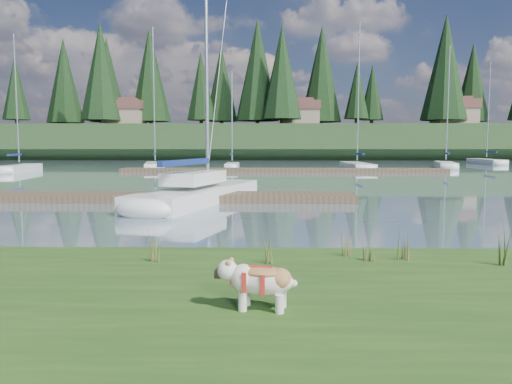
{
  "coord_description": "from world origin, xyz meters",
  "views": [
    {
      "loc": [
        0.62,
        -10.18,
        2.15
      ],
      "look_at": [
        0.43,
        -0.5,
        1.24
      ],
      "focal_mm": 35.0,
      "sensor_mm": 36.0,
      "label": 1
    }
  ],
  "objects": [
    {
      "name": "ground",
      "position": [
        0.0,
        30.0,
        0.0
      ],
      "size": [
        200.0,
        200.0,
        0.0
      ],
      "primitive_type": "plane",
      "color": "slate",
      "rests_on": "ground"
    },
    {
      "name": "bank",
      "position": [
        0.0,
        -6.0,
        0.17
      ],
      "size": [
        60.0,
        9.0,
        0.35
      ],
      "primitive_type": "cube",
      "color": "#2C4E19",
      "rests_on": "ground"
    },
    {
      "name": "ridge",
      "position": [
        0.0,
        73.0,
        2.5
      ],
      "size": [
        200.0,
        20.0,
        5.0
      ],
      "primitive_type": "cube",
      "color": "#1E3319",
      "rests_on": "ground"
    },
    {
      "name": "bulldog",
      "position": [
        0.56,
        -4.82,
        0.68
      ],
      "size": [
        0.91,
        0.46,
        0.53
      ],
      "rotation": [
        0.0,
        0.0,
        2.98
      ],
      "color": "silver",
      "rests_on": "bank"
    },
    {
      "name": "sailboat_main",
      "position": [
        -1.7,
        9.42,
        0.42
      ],
      "size": [
        4.5,
        9.88,
        13.9
      ],
      "rotation": [
        0.0,
        0.0,
        1.29
      ],
      "color": "white",
      "rests_on": "ground"
    },
    {
      "name": "dock_near",
      "position": [
        -4.0,
        9.0,
        0.15
      ],
      "size": [
        16.0,
        2.0,
        0.3
      ],
      "primitive_type": "cube",
      "color": "#4C3D2C",
      "rests_on": "ground"
    },
    {
      "name": "dock_far",
      "position": [
        2.0,
        30.0,
        0.15
      ],
      "size": [
        26.0,
        2.2,
        0.3
      ],
      "primitive_type": "cube",
      "color": "#4C3D2C",
      "rests_on": "ground"
    },
    {
      "name": "sailboat_bg_0",
      "position": [
        -19.53,
        30.63,
        0.32
      ],
      "size": [
        2.39,
        7.74,
        11.09
      ],
      "rotation": [
        0.0,
        0.0,
        1.69
      ],
      "color": "white",
      "rests_on": "ground"
    },
    {
      "name": "sailboat_bg_1",
      "position": [
        -9.63,
        35.83,
        0.33
      ],
      "size": [
        3.37,
        8.77,
        12.77
      ],
      "rotation": [
        0.0,
        0.0,
        1.77
      ],
      "color": "white",
      "rests_on": "ground"
    },
    {
      "name": "sailboat_bg_2",
      "position": [
        -2.41,
        34.84,
        0.34
      ],
      "size": [
        1.25,
        5.69,
        8.77
      ],
      "rotation": [
        0.0,
        0.0,
        1.59
      ],
      "color": "white",
      "rests_on": "ground"
    },
    {
      "name": "sailboat_bg_3",
      "position": [
        8.82,
        35.66,
        0.32
      ],
      "size": [
        1.95,
        9.02,
        13.1
      ],
      "rotation": [
        0.0,
        0.0,
        1.59
      ],
      "color": "white",
      "rests_on": "ground"
    },
    {
      "name": "sailboat_bg_4",
      "position": [
        17.84,
        38.09,
        0.33
      ],
      "size": [
        3.35,
        7.92,
        11.49
      ],
      "rotation": [
        0.0,
        0.0,
        1.33
      ],
      "color": "white",
      "rests_on": "ground"
    },
    {
      "name": "sailboat_bg_5",
      "position": [
        26.08,
        48.67,
        0.32
      ],
      "size": [
        1.69,
        8.25,
        11.75
      ],
      "rotation": [
        0.0,
        0.0,
        1.58
      ],
      "color": "white",
      "rests_on": "ground"
    },
    {
      "name": "weed_0",
      "position": [
        0.7,
        -2.66,
        0.59
      ],
      "size": [
        0.17,
        0.14,
        0.57
      ],
      "color": "#475B23",
      "rests_on": "bank"
    },
    {
      "name": "weed_1",
      "position": [
        1.92,
        -2.15,
        0.58
      ],
      "size": [
        0.17,
        0.14,
        0.55
      ],
      "color": "#475B23",
      "rests_on": "bank"
    },
    {
      "name": "weed_2",
      "position": [
        2.79,
        -2.4,
        0.61
      ],
      "size": [
        0.17,
        0.14,
        0.61
      ],
      "color": "#475B23",
      "rests_on": "bank"
    },
    {
      "name": "weed_3",
      "position": [
        -1.11,
        -2.58,
        0.57
      ],
      "size": [
        0.17,
        0.14,
        0.53
      ],
      "color": "#475B23",
      "rests_on": "bank"
    },
    {
      "name": "weed_4",
      "position": [
        2.26,
        -2.48,
        0.53
      ],
      "size": [
        0.17,
        0.14,
        0.44
      ],
      "color": "#475B23",
      "rests_on": "bank"
    },
    {
      "name": "weed_5",
      "position": [
        4.23,
        -2.75,
        0.63
      ],
      "size": [
        0.17,
        0.14,
        0.68
      ],
      "color": "#475B23",
      "rests_on": "bank"
    },
    {
      "name": "mud_lip",
      "position": [
        0.0,
        -1.6,
        0.07
      ],
      "size": [
        60.0,
        0.5,
        0.14
      ],
      "primitive_type": "cube",
      "color": "#33281C",
      "rests_on": "ground"
    },
    {
      "name": "conifer_1",
      "position": [
        -40.0,
        71.0,
        11.28
      ],
      "size": [
        4.4,
        4.4,
        11.3
      ],
      "color": "#382619",
      "rests_on": "ridge"
    },
    {
      "name": "conifer_2",
      "position": [
        -25.0,
        68.0,
        13.54
      ],
      "size": [
        6.6,
        6.6,
        16.05
      ],
      "color": "#382619",
      "rests_on": "ridge"
    },
    {
      "name": "conifer_3",
      "position": [
        -10.0,
        72.0,
        11.74
      ],
      "size": [
        4.84,
        4.84,
        12.25
      ],
      "color": "#382619",
      "rests_on": "ridge"
    },
    {
      "name": "conifer_4",
      "position": [
        3.0,
        66.0,
        13.09
      ],
      "size": [
        6.16,
        6.16,
        15.1
      ],
      "color": "#382619",
      "rests_on": "ridge"
    },
    {
      "name": "conifer_5",
      "position": [
        15.0,
        70.0,
        10.83
      ],
      "size": [
        3.96,
        3.96,
        10.35
      ],
      "color": "#382619",
      "rests_on": "ridge"
    },
    {
      "name": "conifer_6",
      "position": [
        28.0,
        68.0,
        13.99
      ],
      "size": [
        7.04,
        7.04,
        17.0
      ],
      "color": "#382619",
      "rests_on": "ridge"
    },
    {
      "name": "house_0",
      "position": [
        -22.0,
        70.0,
        7.31
      ],
      "size": [
        6.3,
        5.3,
        4.65
      ],
      "color": "gray",
      "rests_on": "ridge"
    },
    {
      "name": "house_1",
      "position": [
        6.0,
        71.0,
        7.31
      ],
      "size": [
        6.3,
        5.3,
        4.65
      ],
      "color": "gray",
      "rests_on": "ridge"
    },
    {
      "name": "house_2",
      "position": [
        30.0,
        69.0,
        7.31
      ],
      "size": [
        6.3,
        5.3,
        4.65
      ],
      "color": "gray",
      "rests_on": "ridge"
    }
  ]
}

